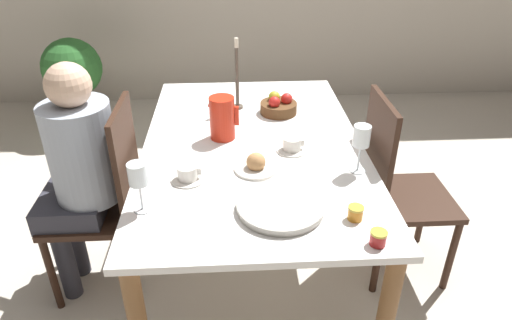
# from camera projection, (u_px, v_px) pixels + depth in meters

# --- Properties ---
(ground_plane) EXTENTS (20.00, 20.00, 0.00)m
(ground_plane) POSITION_uv_depth(u_px,v_px,m) (253.00, 257.00, 2.56)
(ground_plane) COLOR beige
(dining_table) EXTENTS (1.05, 1.67, 0.73)m
(dining_table) POSITION_uv_depth(u_px,v_px,m) (253.00, 159.00, 2.24)
(dining_table) COLOR white
(dining_table) RESTS_ON ground_plane
(chair_person_side) EXTENTS (0.42, 0.42, 0.98)m
(chair_person_side) POSITION_uv_depth(u_px,v_px,m) (107.00, 198.00, 2.17)
(chair_person_side) COLOR #331E14
(chair_person_side) RESTS_ON ground_plane
(chair_opposite) EXTENTS (0.42, 0.42, 0.98)m
(chair_opposite) POSITION_uv_depth(u_px,v_px,m) (396.00, 187.00, 2.26)
(chair_opposite) COLOR #331E14
(chair_opposite) RESTS_ON ground_plane
(person_seated) EXTENTS (0.39, 0.41, 1.18)m
(person_seated) POSITION_uv_depth(u_px,v_px,m) (78.00, 166.00, 2.06)
(person_seated) COLOR #33333D
(person_seated) RESTS_ON ground_plane
(red_pitcher) EXTENTS (0.15, 0.12, 0.21)m
(red_pitcher) POSITION_uv_depth(u_px,v_px,m) (222.00, 118.00, 2.20)
(red_pitcher) COLOR red
(red_pitcher) RESTS_ON dining_table
(wine_glass_water) EXTENTS (0.07, 0.07, 0.22)m
(wine_glass_water) POSITION_uv_depth(u_px,v_px,m) (362.00, 138.00, 1.89)
(wine_glass_water) COLOR white
(wine_glass_water) RESTS_ON dining_table
(wine_glass_juice) EXTENTS (0.07, 0.07, 0.20)m
(wine_glass_juice) POSITION_uv_depth(u_px,v_px,m) (138.00, 177.00, 1.66)
(wine_glass_juice) COLOR white
(wine_glass_juice) RESTS_ON dining_table
(teacup_near_person) EXTENTS (0.15, 0.15, 0.07)m
(teacup_near_person) POSITION_uv_depth(u_px,v_px,m) (188.00, 174.00, 1.90)
(teacup_near_person) COLOR silver
(teacup_near_person) RESTS_ON dining_table
(teacup_across) EXTENTS (0.15, 0.15, 0.07)m
(teacup_across) POSITION_uv_depth(u_px,v_px,m) (292.00, 145.00, 2.12)
(teacup_across) COLOR silver
(teacup_across) RESTS_ON dining_table
(serving_tray) EXTENTS (0.33, 0.33, 0.03)m
(serving_tray) POSITION_uv_depth(u_px,v_px,m) (281.00, 207.00, 1.72)
(serving_tray) COLOR #B7B2A8
(serving_tray) RESTS_ON dining_table
(bread_plate) EXTENTS (0.19, 0.19, 0.08)m
(bread_plate) POSITION_uv_depth(u_px,v_px,m) (256.00, 165.00, 1.97)
(bread_plate) COLOR silver
(bread_plate) RESTS_ON dining_table
(jam_jar_amber) EXTENTS (0.06, 0.06, 0.05)m
(jam_jar_amber) POSITION_uv_depth(u_px,v_px,m) (378.00, 237.00, 1.54)
(jam_jar_amber) COLOR #A81E1E
(jam_jar_amber) RESTS_ON dining_table
(jam_jar_red) EXTENTS (0.06, 0.06, 0.05)m
(jam_jar_red) POSITION_uv_depth(u_px,v_px,m) (356.00, 212.00, 1.67)
(jam_jar_red) COLOR #C67A1E
(jam_jar_red) RESTS_ON dining_table
(fruit_bowl) EXTENTS (0.20, 0.20, 0.11)m
(fruit_bowl) POSITION_uv_depth(u_px,v_px,m) (278.00, 106.00, 2.48)
(fruit_bowl) COLOR brown
(fruit_bowl) RESTS_ON dining_table
(candlestick_tall) EXTENTS (0.06, 0.06, 0.39)m
(candlestick_tall) POSITION_uv_depth(u_px,v_px,m) (237.00, 81.00, 2.48)
(candlestick_tall) COLOR #4C4238
(candlestick_tall) RESTS_ON dining_table
(potted_plant) EXTENTS (0.48, 0.48, 0.79)m
(potted_plant) POSITION_uv_depth(u_px,v_px,m) (73.00, 75.00, 3.74)
(potted_plant) COLOR #A8603D
(potted_plant) RESTS_ON ground_plane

